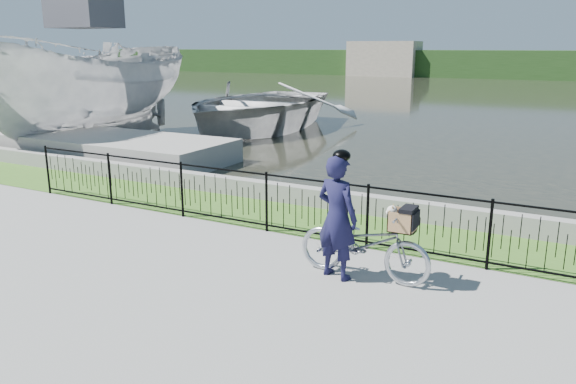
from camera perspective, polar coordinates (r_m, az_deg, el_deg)
The scene contains 12 objects.
ground at distance 8.91m, azimuth -1.81°, elevation -7.84°, with size 120.00×120.00×0.00m, color gray.
grass_strip at distance 11.10m, azimuth 4.93°, elevation -3.28°, with size 60.00×2.00×0.01m, color #3E6A21.
water at distance 40.48m, azimuth 22.55°, elevation 8.66°, with size 120.00×120.00×0.00m, color #26261D.
quay_wall at distance 11.93m, azimuth 6.86°, elevation -1.08°, with size 60.00×0.30×0.40m, color gray.
fence at distance 10.06m, azimuth 2.72°, elevation -1.74°, with size 14.00×0.06×1.15m, color black, non-canonical shape.
far_treeline at distance 67.28m, azimuth 25.26°, elevation 11.60°, with size 120.00×6.00×3.00m, color #214119.
far_building_left at distance 68.80m, azimuth 9.73°, elevation 13.20°, with size 8.00×4.00×4.00m, color #9F937F.
dock at distance 19.20m, azimuth -19.80°, elevation 4.57°, with size 10.00×3.00×0.70m, color gray.
bicycle_rig at distance 8.50m, azimuth 7.80°, elevation -5.15°, with size 2.05×0.72×1.21m.
cyclist at distance 8.34m, azimuth 5.01°, elevation -2.43°, with size 0.78×0.61×1.96m.
boat_near at distance 21.34m, azimuth -19.44°, elevation 10.05°, with size 4.42×10.11×5.61m.
boat_far at distance 23.61m, azimuth -3.29°, elevation 8.73°, with size 7.71×10.25×2.01m.
Camera 1 is at (4.15, -7.12, 3.40)m, focal length 35.00 mm.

